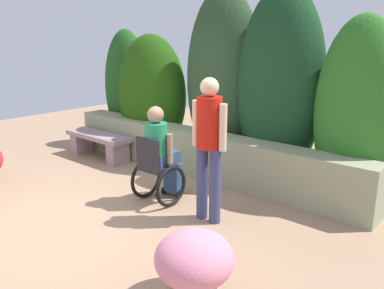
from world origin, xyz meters
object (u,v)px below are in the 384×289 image
Objects in this scene: stone_bench at (99,142)px; flower_pot_purple_near at (194,263)px; person_in_wheelchair at (160,158)px; person_standing_companion at (209,141)px.

stone_bench is 4.52m from flower_pot_purple_near.
person_in_wheelchair reaches higher than flower_pot_purple_near.
person_in_wheelchair is (2.30, -0.69, 0.32)m from stone_bench.
person_in_wheelchair is 0.96m from person_standing_companion.
flower_pot_purple_near is (1.74, -1.33, -0.27)m from person_in_wheelchair.
person_standing_companion reaches higher than stone_bench.
stone_bench is at bearing -177.80° from person_standing_companion.
stone_bench is 0.83× the size of person_standing_companion.
person_standing_companion is at bearing -11.21° from person_in_wheelchair.
stone_bench is 2.15× the size of flower_pot_purple_near.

